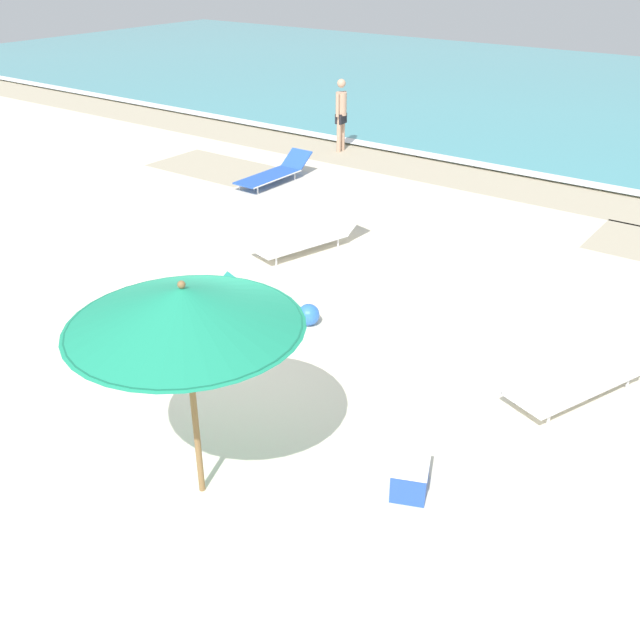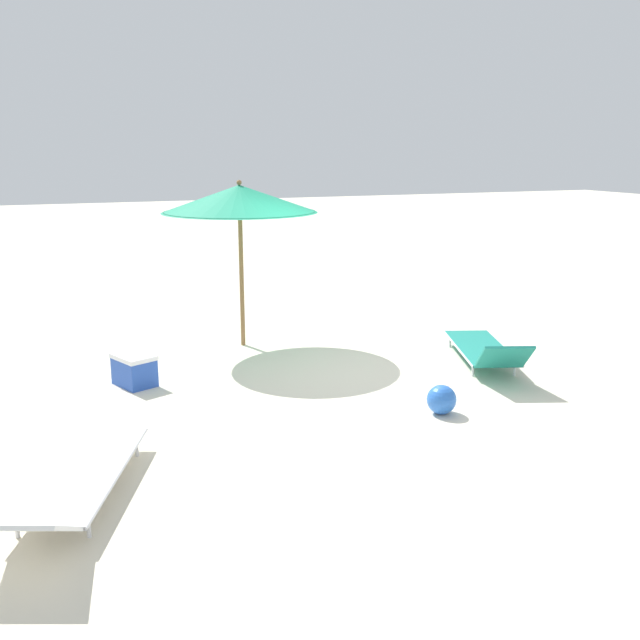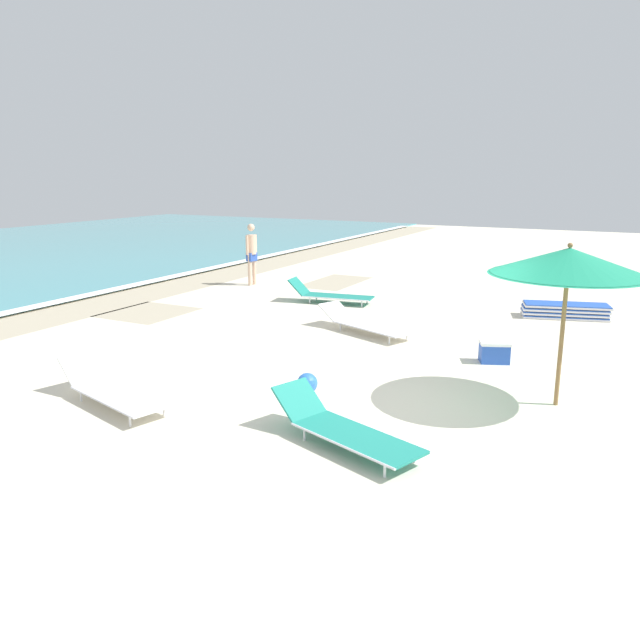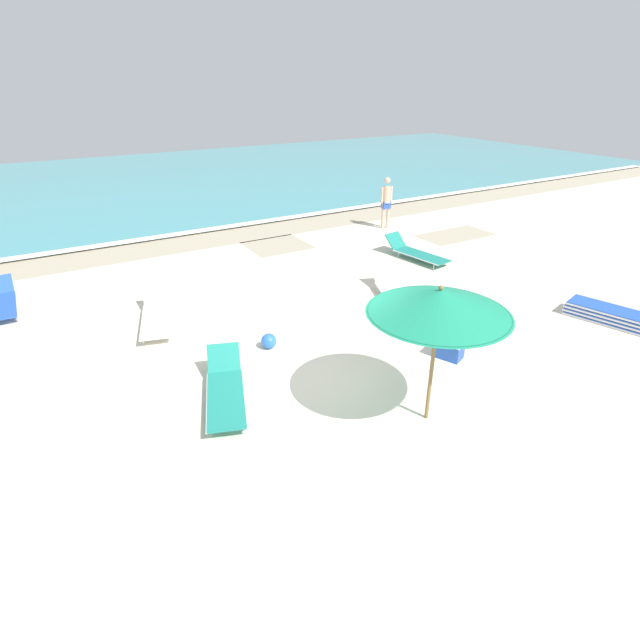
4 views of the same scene
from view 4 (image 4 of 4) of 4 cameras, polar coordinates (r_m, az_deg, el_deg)
The scene contains 12 objects.
ground_plane at distance 9.03m, azimuth -1.28°, elevation -7.46°, with size 60.00×60.00×0.16m.
ocean_water at distance 27.22m, azimuth -23.12°, elevation 13.92°, with size 60.00×20.16×0.07m.
beach_umbrella at distance 7.29m, azimuth 13.49°, elevation 1.98°, with size 2.10×2.10×2.28m.
lounger_stack at distance 12.71m, azimuth 30.32°, elevation 0.46°, with size 1.10×1.97×0.32m.
sun_lounger_under_umbrella at distance 15.10m, azimuth 10.90°, elevation 7.62°, with size 0.90×2.18×0.58m.
sun_lounger_beside_umbrella at distance 13.72m, azimuth -32.66°, elevation 1.82°, with size 0.64×2.07×0.51m.
sun_lounger_near_water_left at distance 11.45m, azimuth -18.20°, elevation 0.54°, with size 1.16×2.21×0.54m.
sun_lounger_near_water_right at distance 12.26m, azimuth 8.44°, elevation 3.30°, with size 1.39×2.30×0.47m.
sun_lounger_mid_beach_solo at distance 8.55m, azimuth -10.78°, elevation -7.78°, with size 1.27×2.17×0.54m.
beachgoer_wading_adult at distance 18.00m, azimuth 7.59°, elevation 13.47°, with size 0.45×0.27×1.76m.
beach_ball at distance 10.00m, azimuth -5.88°, elevation -2.40°, with size 0.31×0.31×0.31m.
cooler_box at distance 9.93m, azimuth 14.60°, elevation -3.22°, with size 0.52×0.60×0.37m.
Camera 4 is at (-3.65, -6.55, 4.94)m, focal length 28.00 mm.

